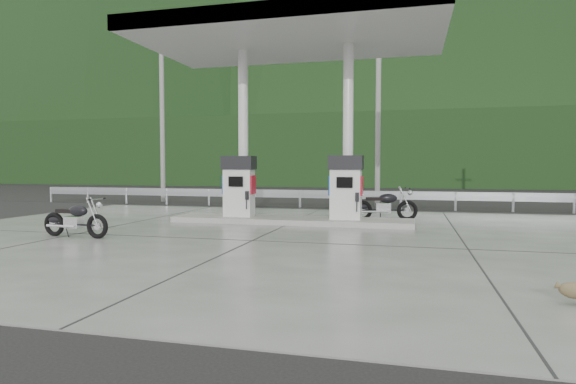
% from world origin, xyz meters
% --- Properties ---
extents(ground, '(160.00, 160.00, 0.00)m').
position_xyz_m(ground, '(0.00, 0.00, 0.00)').
color(ground, black).
rests_on(ground, ground).
extents(forecourt_apron, '(18.00, 14.00, 0.02)m').
position_xyz_m(forecourt_apron, '(0.00, 0.00, 0.01)').
color(forecourt_apron, slate).
rests_on(forecourt_apron, ground).
extents(pump_island, '(7.00, 1.40, 0.15)m').
position_xyz_m(pump_island, '(0.00, 2.50, 0.10)').
color(pump_island, gray).
rests_on(pump_island, forecourt_apron).
extents(gas_pump_left, '(0.95, 0.55, 1.80)m').
position_xyz_m(gas_pump_left, '(-1.60, 2.50, 1.07)').
color(gas_pump_left, silver).
rests_on(gas_pump_left, pump_island).
extents(gas_pump_right, '(0.95, 0.55, 1.80)m').
position_xyz_m(gas_pump_right, '(1.60, 2.50, 1.07)').
color(gas_pump_right, silver).
rests_on(gas_pump_right, pump_island).
extents(canopy_column_left, '(0.30, 0.30, 5.00)m').
position_xyz_m(canopy_column_left, '(-1.60, 2.90, 2.67)').
color(canopy_column_left, silver).
rests_on(canopy_column_left, pump_island).
extents(canopy_column_right, '(0.30, 0.30, 5.00)m').
position_xyz_m(canopy_column_right, '(1.60, 2.90, 2.67)').
color(canopy_column_right, silver).
rests_on(canopy_column_right, pump_island).
extents(canopy_roof, '(8.50, 5.00, 0.40)m').
position_xyz_m(canopy_roof, '(0.00, 2.50, 5.37)').
color(canopy_roof, silver).
rests_on(canopy_roof, canopy_column_left).
extents(guardrail, '(26.00, 0.16, 1.42)m').
position_xyz_m(guardrail, '(0.00, 8.00, 0.71)').
color(guardrail, '#A8ACB1').
rests_on(guardrail, ground).
extents(road, '(60.00, 7.00, 0.01)m').
position_xyz_m(road, '(0.00, 11.50, 0.00)').
color(road, black).
rests_on(road, ground).
extents(utility_pole_a, '(0.22, 0.22, 8.00)m').
position_xyz_m(utility_pole_a, '(-8.00, 9.50, 4.00)').
color(utility_pole_a, gray).
rests_on(utility_pole_a, ground).
extents(utility_pole_b, '(0.22, 0.22, 8.00)m').
position_xyz_m(utility_pole_b, '(2.00, 9.50, 4.00)').
color(utility_pole_b, gray).
rests_on(utility_pole_b, ground).
extents(tree_band, '(80.00, 6.00, 6.00)m').
position_xyz_m(tree_band, '(0.00, 30.00, 3.00)').
color(tree_band, black).
rests_on(tree_band, ground).
extents(forested_hills, '(100.00, 40.00, 140.00)m').
position_xyz_m(forested_hills, '(0.00, 60.00, 0.00)').
color(forested_hills, black).
rests_on(forested_hills, ground).
extents(motorcycle_left, '(1.73, 0.67, 0.80)m').
position_xyz_m(motorcycle_left, '(-4.15, -1.51, 0.42)').
color(motorcycle_left, black).
rests_on(motorcycle_left, forecourt_apron).
extents(motorcycle_right, '(1.95, 0.99, 0.88)m').
position_xyz_m(motorcycle_right, '(2.61, 3.80, 0.46)').
color(motorcycle_right, black).
rests_on(motorcycle_right, forecourt_apron).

